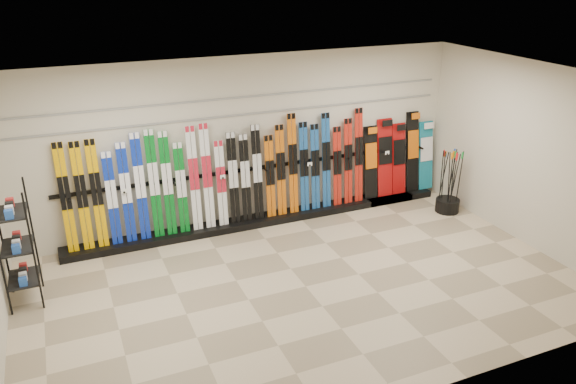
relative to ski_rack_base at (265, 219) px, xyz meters
name	(u,v)px	position (x,y,z in m)	size (l,w,h in m)	color
floor	(306,286)	(-0.22, -2.28, -0.06)	(8.00, 8.00, 0.00)	gray
back_wall	(247,142)	(-0.22, 0.22, 1.44)	(8.00, 8.00, 0.00)	beige
right_wall	(530,155)	(3.78, -2.28, 1.44)	(5.00, 5.00, 0.00)	beige
ceiling	(309,83)	(-0.22, -2.28, 2.94)	(8.00, 8.00, 0.00)	silver
ski_rack_base	(265,219)	(0.00, 0.00, 0.00)	(8.00, 0.40, 0.12)	black
skis	(225,178)	(-0.70, 0.03, 0.91)	(5.39, 0.19, 1.84)	#E5A500
snowboards	(399,157)	(2.87, 0.07, 0.79)	(1.58, 0.25, 1.59)	black
accessory_rack	(17,246)	(-3.97, -1.06, 0.80)	(0.40, 0.60, 1.72)	black
pole_bin	(447,205)	(3.38, -0.90, 0.07)	(0.44, 0.44, 0.25)	black
ski_poles	(449,182)	(3.36, -0.90, 0.55)	(0.35, 0.34, 1.18)	black
slatwall_rail_0	(246,114)	(-0.22, 0.20, 1.94)	(7.60, 0.02, 0.03)	gray
slatwall_rail_1	(246,97)	(-0.22, 0.20, 2.24)	(7.60, 0.02, 0.03)	gray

